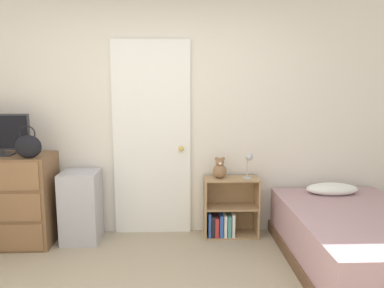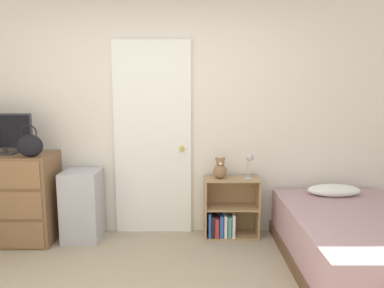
% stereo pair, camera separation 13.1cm
% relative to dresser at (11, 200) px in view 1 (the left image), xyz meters
% --- Properties ---
extents(wall_back, '(10.00, 0.06, 2.55)m').
position_rel_dresser_xyz_m(wall_back, '(1.56, 0.31, 0.81)').
color(wall_back, silver).
rests_on(wall_back, ground_plane).
extents(door_closed, '(0.83, 0.09, 2.10)m').
position_rel_dresser_xyz_m(door_closed, '(1.43, 0.25, 0.58)').
color(door_closed, white).
rests_on(door_closed, ground_plane).
extents(dresser, '(0.85, 0.51, 0.93)m').
position_rel_dresser_xyz_m(dresser, '(0.00, 0.00, 0.00)').
color(dresser, brown).
rests_on(dresser, ground_plane).
extents(tv, '(0.57, 0.16, 0.42)m').
position_rel_dresser_xyz_m(tv, '(-0.05, -0.00, 0.68)').
color(tv, '#2D2D33').
rests_on(tv, dresser).
extents(handbag, '(0.26, 0.10, 0.32)m').
position_rel_dresser_xyz_m(handbag, '(0.28, -0.16, 0.58)').
color(handbag, black).
rests_on(handbag, dresser).
extents(storage_bin, '(0.38, 0.41, 0.74)m').
position_rel_dresser_xyz_m(storage_bin, '(0.70, 0.05, -0.09)').
color(storage_bin, '#ADADB7').
rests_on(storage_bin, ground_plane).
extents(bookshelf, '(0.58, 0.27, 0.65)m').
position_rel_dresser_xyz_m(bookshelf, '(2.25, 0.12, -0.21)').
color(bookshelf, tan).
rests_on(bookshelf, ground_plane).
extents(teddy_bear, '(0.15, 0.15, 0.23)m').
position_rel_dresser_xyz_m(teddy_bear, '(2.16, 0.12, 0.28)').
color(teddy_bear, '#8C6647').
rests_on(teddy_bear, bookshelf).
extents(desk_lamp, '(0.10, 0.10, 0.28)m').
position_rel_dresser_xyz_m(desk_lamp, '(2.46, 0.08, 0.38)').
color(desk_lamp, '#B2B2B7').
rests_on(desk_lamp, bookshelf).
extents(bed, '(1.21, 1.82, 0.61)m').
position_rel_dresser_xyz_m(bed, '(3.33, -0.64, -0.21)').
color(bed, brown).
rests_on(bed, ground_plane).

